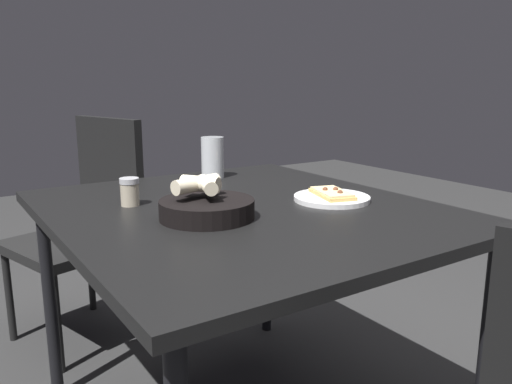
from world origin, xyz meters
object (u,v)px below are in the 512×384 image
Objects in this scene: pizza_plate at (332,197)px; bread_basket at (207,205)px; dining_table at (242,226)px; chair_near at (89,217)px; pepper_shaker at (130,193)px; beer_glass at (213,160)px.

bread_basket is (-0.40, 0.03, 0.02)m from pizza_plate.
bread_basket is (-0.14, -0.06, 0.09)m from dining_table.
dining_table is 0.94m from chair_near.
chair_near reaches higher than dining_table.
bread_basket is at bearing -64.08° from pepper_shaker.
pepper_shaker is at bearing 152.37° from pizza_plate.
pepper_shaker reaches higher than pizza_plate.
pepper_shaker is 0.09× the size of chair_near.
chair_near is at bearing 123.53° from beer_glass.
bread_basket is 0.27m from pepper_shaker.
pizza_plate is 1.11m from chair_near.
beer_glass is (-0.12, 0.51, 0.05)m from pizza_plate.
pepper_shaker reaches higher than dining_table.
pepper_shaker is (-0.40, -0.24, -0.03)m from beer_glass.
pizza_plate is at bearing -4.35° from bread_basket.
pizza_plate is 2.84× the size of pepper_shaker.
beer_glass is 1.87× the size of pepper_shaker.
pizza_plate is at bearing -18.58° from dining_table.
beer_glass is at bearing 102.83° from pizza_plate.
bread_basket is at bearing -120.36° from beer_glass.
dining_table is at bearing -78.78° from chair_near.
bread_basket is at bearing -158.12° from dining_table.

